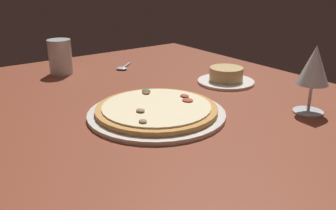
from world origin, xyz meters
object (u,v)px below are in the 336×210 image
(water_glass, at_px, (60,59))
(spoon, at_px, (123,68))
(pizza_main, at_px, (157,111))
(wine_glass_far, at_px, (314,68))
(ramekin_on_saucer, at_px, (226,77))

(water_glass, xyz_separation_m, spoon, (0.07, 0.19, -0.04))
(spoon, bearing_deg, pizza_main, -19.46)
(pizza_main, height_order, wine_glass_far, wine_glass_far)
(water_glass, relative_size, spoon, 1.21)
(wine_glass_far, xyz_separation_m, spoon, (-0.63, -0.16, -0.11))
(wine_glass_far, relative_size, water_glass, 1.45)
(pizza_main, bearing_deg, wine_glass_far, 57.25)
(wine_glass_far, height_order, water_glass, wine_glass_far)
(spoon, bearing_deg, ramekin_on_saucer, 27.23)
(ramekin_on_saucer, height_order, wine_glass_far, wine_glass_far)
(wine_glass_far, bearing_deg, pizza_main, -122.75)
(ramekin_on_saucer, distance_m, spoon, 0.37)
(water_glass, height_order, spoon, water_glass)
(spoon, bearing_deg, wine_glass_far, 14.10)
(ramekin_on_saucer, relative_size, wine_glass_far, 1.05)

